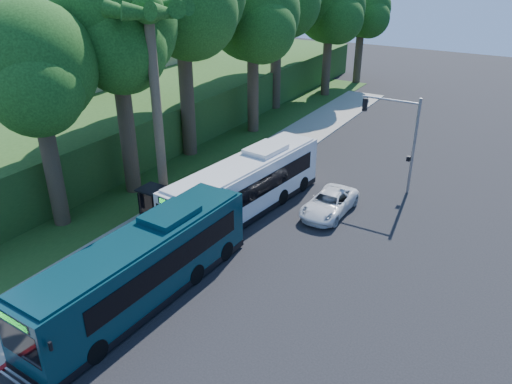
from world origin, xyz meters
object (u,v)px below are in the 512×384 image
Objects in this scene: bus_shelter at (161,200)px; pickup at (329,203)px; white_bus at (247,185)px; teal_bus at (144,265)px.

bus_shelter is 10.98m from pickup.
white_bus is 5.61m from pickup.
bus_shelter is 7.36m from teal_bus.
teal_bus is (4.16, -6.08, 0.14)m from bus_shelter.
pickup is (8.41, 6.99, -1.07)m from bus_shelter.
white_bus reaches higher than bus_shelter.
white_bus reaches higher than pickup.
teal_bus reaches higher than white_bus.
teal_bus is 2.54× the size of pickup.
pickup is (4.85, 2.55, -1.21)m from white_bus.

